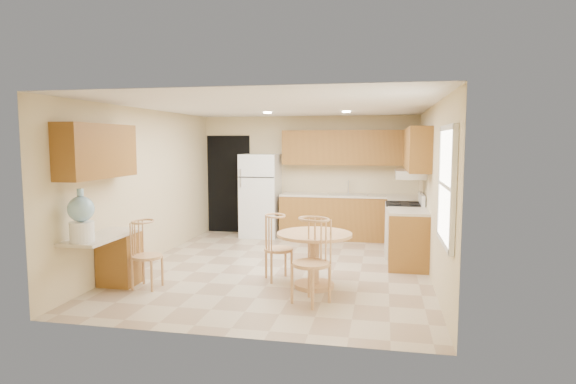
% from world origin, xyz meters
% --- Properties ---
extents(floor, '(5.50, 5.50, 0.00)m').
position_xyz_m(floor, '(0.00, 0.00, 0.00)').
color(floor, tan).
rests_on(floor, ground).
extents(ceiling, '(4.50, 5.50, 0.02)m').
position_xyz_m(ceiling, '(0.00, 0.00, 2.50)').
color(ceiling, white).
rests_on(ceiling, wall_back).
extents(wall_back, '(4.50, 0.02, 2.50)m').
position_xyz_m(wall_back, '(0.00, 2.75, 1.25)').
color(wall_back, beige).
rests_on(wall_back, floor).
extents(wall_front, '(4.50, 0.02, 2.50)m').
position_xyz_m(wall_front, '(0.00, -2.75, 1.25)').
color(wall_front, beige).
rests_on(wall_front, floor).
extents(wall_left, '(0.02, 5.50, 2.50)m').
position_xyz_m(wall_left, '(-2.25, 0.00, 1.25)').
color(wall_left, beige).
rests_on(wall_left, floor).
extents(wall_right, '(0.02, 5.50, 2.50)m').
position_xyz_m(wall_right, '(2.25, 0.00, 1.25)').
color(wall_right, beige).
rests_on(wall_right, floor).
extents(doorway, '(0.90, 0.02, 2.10)m').
position_xyz_m(doorway, '(-1.75, 2.73, 1.05)').
color(doorway, black).
rests_on(doorway, floor).
extents(base_cab_back, '(2.75, 0.60, 0.87)m').
position_xyz_m(base_cab_back, '(0.88, 2.45, 0.43)').
color(base_cab_back, '#956226').
rests_on(base_cab_back, floor).
extents(counter_back, '(2.75, 0.63, 0.04)m').
position_xyz_m(counter_back, '(0.88, 2.45, 0.89)').
color(counter_back, beige).
rests_on(counter_back, base_cab_back).
extents(base_cab_right_a, '(0.60, 0.59, 0.87)m').
position_xyz_m(base_cab_right_a, '(1.95, 1.85, 0.43)').
color(base_cab_right_a, '#956226').
rests_on(base_cab_right_a, floor).
extents(counter_right_a, '(0.63, 0.59, 0.04)m').
position_xyz_m(counter_right_a, '(1.95, 1.85, 0.89)').
color(counter_right_a, beige).
rests_on(counter_right_a, base_cab_right_a).
extents(base_cab_right_b, '(0.60, 0.80, 0.87)m').
position_xyz_m(base_cab_right_b, '(1.95, 0.40, 0.43)').
color(base_cab_right_b, '#956226').
rests_on(base_cab_right_b, floor).
extents(counter_right_b, '(0.63, 0.80, 0.04)m').
position_xyz_m(counter_right_b, '(1.95, 0.40, 0.89)').
color(counter_right_b, beige).
rests_on(counter_right_b, base_cab_right_b).
extents(upper_cab_back, '(2.75, 0.33, 0.70)m').
position_xyz_m(upper_cab_back, '(0.88, 2.58, 1.85)').
color(upper_cab_back, '#956226').
rests_on(upper_cab_back, wall_back).
extents(upper_cab_right, '(0.33, 2.42, 0.70)m').
position_xyz_m(upper_cab_right, '(2.08, 1.21, 1.85)').
color(upper_cab_right, '#956226').
rests_on(upper_cab_right, wall_right).
extents(upper_cab_left, '(0.33, 1.40, 0.70)m').
position_xyz_m(upper_cab_left, '(-2.08, -1.60, 1.85)').
color(upper_cab_left, '#956226').
rests_on(upper_cab_left, wall_left).
extents(sink, '(0.78, 0.44, 0.01)m').
position_xyz_m(sink, '(0.85, 2.45, 0.91)').
color(sink, silver).
rests_on(sink, counter_back).
extents(range_hood, '(0.50, 0.76, 0.14)m').
position_xyz_m(range_hood, '(2.00, 1.18, 1.42)').
color(range_hood, silver).
rests_on(range_hood, upper_cab_right).
extents(desk_pedestal, '(0.48, 0.42, 0.72)m').
position_xyz_m(desk_pedestal, '(-2.00, -1.32, 0.36)').
color(desk_pedestal, '#956226').
rests_on(desk_pedestal, floor).
extents(desk_top, '(0.50, 1.20, 0.04)m').
position_xyz_m(desk_top, '(-2.00, -1.70, 0.75)').
color(desk_top, beige).
rests_on(desk_top, desk_pedestal).
extents(window, '(0.06, 1.12, 1.30)m').
position_xyz_m(window, '(2.23, -1.85, 1.50)').
color(window, white).
rests_on(window, wall_right).
extents(can_light_a, '(0.14, 0.14, 0.02)m').
position_xyz_m(can_light_a, '(-0.50, 1.20, 2.48)').
color(can_light_a, white).
rests_on(can_light_a, ceiling).
extents(can_light_b, '(0.14, 0.14, 0.02)m').
position_xyz_m(can_light_b, '(0.90, 1.20, 2.48)').
color(can_light_b, white).
rests_on(can_light_b, ceiling).
extents(refrigerator, '(0.76, 0.74, 1.71)m').
position_xyz_m(refrigerator, '(-0.95, 2.40, 0.86)').
color(refrigerator, white).
rests_on(refrigerator, floor).
extents(stove, '(0.65, 0.76, 1.09)m').
position_xyz_m(stove, '(1.92, 1.18, 0.47)').
color(stove, white).
rests_on(stove, floor).
extents(dining_table, '(1.01, 1.01, 0.75)m').
position_xyz_m(dining_table, '(0.66, -0.92, 0.49)').
color(dining_table, tan).
rests_on(dining_table, floor).
extents(chair_table_a, '(0.41, 0.53, 0.93)m').
position_xyz_m(chair_table_a, '(0.11, -0.76, 0.57)').
color(chair_table_a, tan).
rests_on(chair_table_a, floor).
extents(chair_table_b, '(0.46, 0.53, 1.04)m').
position_xyz_m(chair_table_b, '(0.71, -1.67, 0.63)').
color(chair_table_b, tan).
rests_on(chair_table_b, floor).
extents(chair_desk, '(0.40, 0.52, 0.91)m').
position_xyz_m(chair_desk, '(-1.55, -1.47, 0.55)').
color(chair_desk, tan).
rests_on(chair_desk, floor).
extents(water_crock, '(0.31, 0.31, 0.64)m').
position_xyz_m(water_crock, '(-2.00, -2.12, 1.06)').
color(water_crock, white).
rests_on(water_crock, desk_top).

